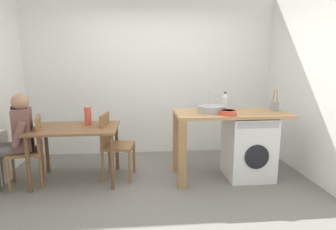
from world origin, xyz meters
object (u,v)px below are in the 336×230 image
Objects in this scene: bottle_tall_green at (225,101)px; utensil_crock at (275,106)px; dining_table at (76,134)px; washing_machine at (248,147)px; vase at (88,116)px; chair_person_seat at (31,147)px; mixing_bowl at (228,112)px; chair_opposite at (113,142)px; seated_person at (16,136)px.

bottle_tall_green is 0.67m from utensil_crock.
utensil_crock is at bearing -0.54° from dining_table.
dining_table is at bearing 178.10° from washing_machine.
utensil_crock reaches higher than vase.
dining_table is 2.72m from utensil_crock.
mixing_bowl is (2.51, -0.19, 0.45)m from chair_person_seat.
washing_machine is at bearing -4.65° from vase.
mixing_bowl reaches higher than chair_person_seat.
seated_person is (-1.18, -0.18, 0.16)m from chair_opposite.
bottle_tall_green is (2.77, 0.32, 0.36)m from seated_person.
chair_opposite is 3.69× the size of bottle_tall_green.
washing_machine is 3.53× the size of bottle_tall_green.
seated_person reaches higher than mixing_bowl.
mixing_bowl is (-0.37, -0.20, 0.52)m from washing_machine.
chair_person_seat is 3.00× the size of utensil_crock.
chair_opposite is 1.59m from mixing_bowl.
seated_person is 2.69m from mixing_bowl.
bottle_tall_green is (2.07, 0.20, 0.39)m from dining_table.
seated_person reaches higher than vase.
seated_person is 1.40× the size of washing_machine.
washing_machine is at bearing -105.13° from chair_person_seat.
chair_person_seat is 1.03m from chair_opposite.
chair_person_seat is at bearing 175.57° from mixing_bowl.
dining_table is at bearing -146.31° from vase.
chair_opposite is (1.02, 0.14, 0.00)m from chair_person_seat.
seated_person reaches higher than chair_opposite.
utensil_crock is (0.63, -0.23, -0.04)m from bottle_tall_green.
washing_machine reaches higher than dining_table.
utensil_crock reaches higher than seated_person.
chair_person_seat is 3.29m from utensil_crock.
bottle_tall_green is at bearing 102.35° from chair_opposite.
vase is (-1.82, 0.38, -0.09)m from mixing_bowl.
chair_person_seat is 2.88m from washing_machine.
utensil_crock reaches higher than dining_table.
utensil_crock is (0.74, 0.25, 0.04)m from mixing_bowl.
seated_person reaches higher than washing_machine.
bottle_tall_green is 0.81× the size of utensil_crock.
seated_person is 3.05m from washing_machine.
vase is (-2.55, 0.13, -0.13)m from utensil_crock.
chair_person_seat is 0.75× the size of seated_person.
chair_person_seat is at bearing -173.86° from bottle_tall_green.
vase is at bearing -176.98° from bottle_tall_green.
utensil_crock is at bearing -103.55° from seated_person.
washing_machine is at bearing -1.90° from dining_table.
mixing_bowl is (2.67, -0.15, 0.28)m from seated_person.
bottle_tall_green reaches higher than washing_machine.
seated_person reaches higher than bottle_tall_green.
bottle_tall_green is 1.93m from vase.
bottle_tall_green is at bearing 160.35° from utensil_crock.
chair_opposite is 4.05× the size of mixing_bowl.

